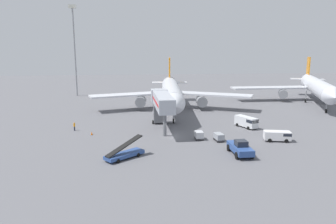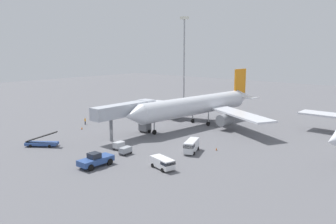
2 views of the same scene
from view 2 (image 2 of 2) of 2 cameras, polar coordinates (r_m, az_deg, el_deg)
name	(u,v)px [view 2 (image 2 of 2)]	position (r m, az deg, el deg)	size (l,w,h in m)	color
ground_plane	(114,142)	(74.87, -8.78, -4.88)	(300.00, 300.00, 0.00)	slate
airplane_at_gate	(199,105)	(90.10, 5.09, 1.11)	(44.50, 46.62, 13.73)	silver
jet_bridge	(128,111)	(77.90, -6.49, 0.12)	(3.49, 16.78, 7.70)	#B2B7C1
pushback_tug	(96,160)	(60.13, -11.77, -7.70)	(2.84, 6.19, 2.41)	#2D4C8E
belt_loader_truck	(42,143)	(75.17, -19.97, -4.74)	(6.27, 5.57, 3.11)	#2D4C8E
service_van_far_center	(163,163)	(57.75, -0.85, -8.29)	(4.96, 2.96, 1.83)	white
service_van_rear_left	(191,146)	(66.60, 3.83, -5.53)	(3.79, 5.71, 2.33)	silver
baggage_cart_far_left	(125,150)	(65.92, -6.99, -6.25)	(1.53, 2.47, 1.39)	#38383D
baggage_cart_mid_center	(119,145)	(69.21, -8.03, -5.41)	(1.42, 2.07, 1.52)	#38383D
ground_crew_worker_foreground	(85,121)	(93.19, -13.42, -1.43)	(0.43, 0.43, 1.79)	#1E2333
safety_cone_alpha	(216,149)	(68.78, 7.92, -6.01)	(0.35, 0.35, 0.54)	black
safety_cone_bravo	(82,128)	(88.07, -13.91, -2.55)	(0.42, 0.42, 0.64)	black
apron_light_mast	(184,45)	(132.25, 2.67, 10.97)	(2.40, 2.40, 31.13)	#93969B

